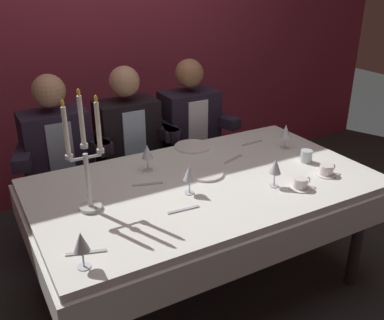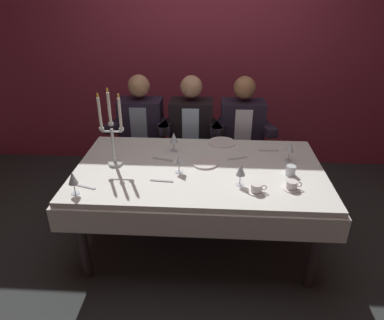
{
  "view_description": "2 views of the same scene",
  "coord_description": "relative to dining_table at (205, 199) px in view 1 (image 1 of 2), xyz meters",
  "views": [
    {
      "loc": [
        -1.14,
        -1.88,
        1.84
      ],
      "look_at": [
        -0.05,
        0.07,
        0.85
      ],
      "focal_mm": 40.8,
      "sensor_mm": 36.0,
      "label": 1
    },
    {
      "loc": [
        0.09,
        -2.39,
        2.01
      ],
      "look_at": [
        -0.06,
        0.01,
        0.8
      ],
      "focal_mm": 32.83,
      "sensor_mm": 36.0,
      "label": 2
    }
  ],
  "objects": [
    {
      "name": "seated_diner_1",
      "position": [
        -0.11,
        0.89,
        0.11
      ],
      "size": [
        0.63,
        0.48,
        1.24
      ],
      "color": "#32292D",
      "rests_on": "ground_plane"
    },
    {
      "name": "back_wall",
      "position": [
        0.0,
        1.66,
        0.73
      ],
      "size": [
        6.0,
        0.12,
        2.7
      ],
      "primitive_type": "cube",
      "color": "#932D42",
      "rests_on": "ground_plane"
    },
    {
      "name": "coffee_cup_1",
      "position": [
        0.65,
        -0.28,
        0.15
      ],
      "size": [
        0.13,
        0.12,
        0.06
      ],
      "color": "white",
      "rests_on": "dining_table"
    },
    {
      "name": "fork_3",
      "position": [
        -0.26,
        -0.23,
        0.12
      ],
      "size": [
        0.17,
        0.03,
        0.01
      ],
      "primitive_type": "cube",
      "rotation": [
        0.0,
        0.0,
        -0.08
      ],
      "color": "#B7B7BC",
      "rests_on": "dining_table"
    },
    {
      "name": "wine_glass_2",
      "position": [
        -0.15,
        -0.09,
        0.24
      ],
      "size": [
        0.07,
        0.07,
        0.16
      ],
      "color": "silver",
      "rests_on": "dining_table"
    },
    {
      "name": "wine_glass_4",
      "position": [
        0.71,
        0.16,
        0.24
      ],
      "size": [
        0.07,
        0.07,
        0.16
      ],
      "color": "silver",
      "rests_on": "dining_table"
    },
    {
      "name": "coffee_cup_0",
      "position": [
        0.4,
        -0.33,
        0.15
      ],
      "size": [
        0.13,
        0.12,
        0.06
      ],
      "color": "white",
      "rests_on": "dining_table"
    },
    {
      "name": "seated_diner_2",
      "position": [
        0.39,
        0.89,
        0.11
      ],
      "size": [
        0.63,
        0.48,
        1.24
      ],
      "color": "#32292D",
      "rests_on": "ground_plane"
    },
    {
      "name": "dinner_plate_1",
      "position": [
        0.18,
        0.47,
        0.13
      ],
      "size": [
        0.24,
        0.24,
        0.01
      ],
      "primitive_type": "cylinder",
      "color": "white",
      "rests_on": "dining_table"
    },
    {
      "name": "water_tumbler_0",
      "position": [
        0.68,
        -0.08,
        0.16
      ],
      "size": [
        0.07,
        0.07,
        0.08
      ],
      "primitive_type": "cylinder",
      "color": "silver",
      "rests_on": "dining_table"
    },
    {
      "name": "ground_plane",
      "position": [
        0.0,
        0.0,
        -0.62
      ],
      "size": [
        12.0,
        12.0,
        0.0
      ],
      "primitive_type": "plane",
      "color": "#2F3333"
    },
    {
      "name": "seated_diner_0",
      "position": [
        -0.62,
        0.89,
        0.11
      ],
      "size": [
        0.63,
        0.48,
        1.24
      ],
      "color": "#32292D",
      "rests_on": "ground_plane"
    },
    {
      "name": "wine_glass_0",
      "position": [
        0.3,
        -0.24,
        0.24
      ],
      "size": [
        0.07,
        0.07,
        0.16
      ],
      "color": "silver",
      "rests_on": "dining_table"
    },
    {
      "name": "spoon_0",
      "position": [
        -0.3,
        0.11,
        0.12
      ],
      "size": [
        0.17,
        0.06,
        0.01
      ],
      "primitive_type": "cube",
      "rotation": [
        0.0,
        0.0,
        -0.28
      ],
      "color": "#B7B7BC",
      "rests_on": "dining_table"
    },
    {
      "name": "dining_table",
      "position": [
        0.0,
        0.0,
        0.0
      ],
      "size": [
        1.94,
        1.14,
        0.74
      ],
      "color": "white",
      "rests_on": "ground_plane"
    },
    {
      "name": "wine_glass_1",
      "position": [
        -0.82,
        -0.43,
        0.23
      ],
      "size": [
        0.07,
        0.07,
        0.16
      ],
      "color": "silver",
      "rests_on": "dining_table"
    },
    {
      "name": "spoon_2",
      "position": [
        0.31,
        0.17,
        0.12
      ],
      "size": [
        0.17,
        0.07,
        0.01
      ],
      "primitive_type": "cube",
      "rotation": [
        0.0,
        0.0,
        0.33
      ],
      "color": "#B7B7BC",
      "rests_on": "dining_table"
    },
    {
      "name": "wine_glass_3",
      "position": [
        -0.22,
        0.28,
        0.23
      ],
      "size": [
        0.07,
        0.07,
        0.16
      ],
      "color": "silver",
      "rests_on": "dining_table"
    },
    {
      "name": "dinner_plate_0",
      "position": [
        0.04,
        0.06,
        0.13
      ],
      "size": [
        0.2,
        0.2,
        0.01
      ],
      "primitive_type": "cylinder",
      "color": "white",
      "rests_on": "dining_table"
    },
    {
      "name": "candelabra",
      "position": [
        -0.66,
        0.01,
        0.37
      ],
      "size": [
        0.19,
        0.11,
        0.61
      ],
      "color": "silver",
      "rests_on": "dining_table"
    },
    {
      "name": "spoon_4",
      "position": [
        0.58,
        0.33,
        0.12
      ],
      "size": [
        0.17,
        0.03,
        0.01
      ],
      "primitive_type": "cube",
      "rotation": [
        0.0,
        0.0,
        0.05
      ],
      "color": "#B7B7BC",
      "rests_on": "dining_table"
    },
    {
      "name": "fork_1",
      "position": [
        -0.79,
        -0.34,
        0.12
      ],
      "size": [
        0.17,
        0.07,
        0.01
      ],
      "primitive_type": "cube",
      "rotation": [
        0.0,
        0.0,
        -0.31
      ],
      "color": "#B7B7BC",
      "rests_on": "dining_table"
    }
  ]
}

